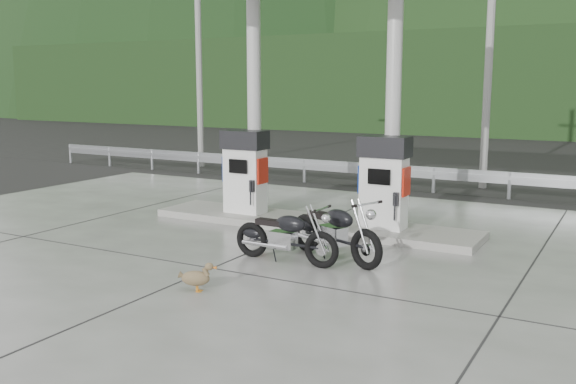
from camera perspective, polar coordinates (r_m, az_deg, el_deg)
The scene contains 16 objects.
ground at distance 11.29m, azimuth -3.81°, elevation -5.63°, with size 160.00×160.00×0.00m, color black.
forecourt_apron at distance 11.29m, azimuth -3.81°, elevation -5.58°, with size 18.00×14.00×0.02m, color slate.
pump_island at distance 13.38m, azimuth 1.99°, elevation -2.78°, with size 7.00×1.40×0.15m, color gray.
gas_pump_left at distance 13.99m, azimuth -3.84°, elevation 1.81°, with size 0.95×0.55×1.80m, color white, non-canonical shape.
gas_pump_right at distance 12.57m, azimuth 8.53°, elevation 0.83°, with size 0.95×0.55×1.80m, color white, non-canonical shape.
canopy_column_left at distance 14.21m, azimuth -3.03°, elevation 8.41°, with size 0.30×0.30×5.00m, color silver.
canopy_column_right at distance 12.80m, azimuth 9.34°, elevation 8.17°, with size 0.30×0.30×5.00m, color silver.
guardrail at distance 18.28m, azimuth 9.86°, elevation 2.38°, with size 26.00×0.16×1.42m, color #9A9EA2, non-canonical shape.
road at distance 21.69m, azimuth 12.85°, elevation 1.51°, with size 60.00×7.00×0.01m, color black.
utility_pole_a at distance 23.30m, azimuth -7.94°, elevation 12.06°, with size 0.22×0.22×8.00m, color gray.
utility_pole_b at distance 19.09m, azimuth 17.49°, elevation 12.28°, with size 0.22×0.22×8.00m, color gray.
tree_band at distance 39.60m, azimuth 20.63°, elevation 9.05°, with size 80.00×6.00×6.00m, color black.
forested_hills at distance 69.47m, azimuth 24.20°, elevation 6.32°, with size 100.00×40.00×140.00m, color black, non-canonical shape.
motorcycle_left at distance 10.84m, azimuth 4.18°, elevation -3.58°, with size 2.01×0.63×0.95m, color black, non-canonical shape.
motorcycle_right at distance 10.68m, azimuth -0.21°, elevation -4.00°, with size 1.83×0.58×0.87m, color black, non-canonical shape.
duck at distance 9.37m, azimuth -8.22°, elevation -7.63°, with size 0.51×0.14×0.37m, color brown, non-canonical shape.
Camera 1 is at (5.92, -9.15, 2.96)m, focal length 40.00 mm.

